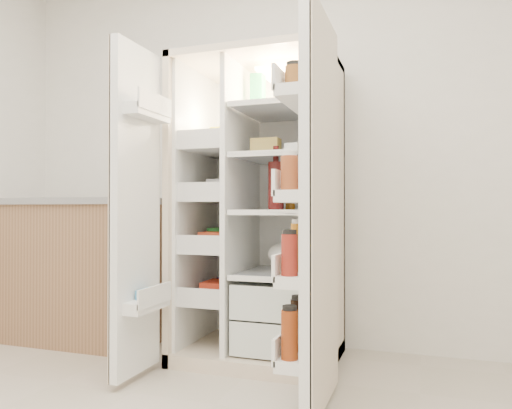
% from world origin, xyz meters
% --- Properties ---
extents(wall_back, '(4.00, 0.02, 2.70)m').
position_xyz_m(wall_back, '(0.00, 2.00, 1.35)').
color(wall_back, white).
rests_on(wall_back, floor).
extents(refrigerator, '(0.92, 0.70, 1.80)m').
position_xyz_m(refrigerator, '(-0.01, 1.65, 0.74)').
color(refrigerator, beige).
rests_on(refrigerator, floor).
extents(freezer_door, '(0.15, 0.40, 1.72)m').
position_xyz_m(freezer_door, '(-0.53, 1.05, 0.89)').
color(freezer_door, white).
rests_on(freezer_door, floor).
extents(fridge_door, '(0.17, 0.58, 1.72)m').
position_xyz_m(fridge_door, '(0.45, 0.96, 0.87)').
color(fridge_door, white).
rests_on(fridge_door, floor).
extents(kitchen_counter, '(1.34, 0.71, 0.97)m').
position_xyz_m(kitchen_counter, '(-1.41, 1.67, 0.49)').
color(kitchen_counter, '#926A49').
rests_on(kitchen_counter, floor).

